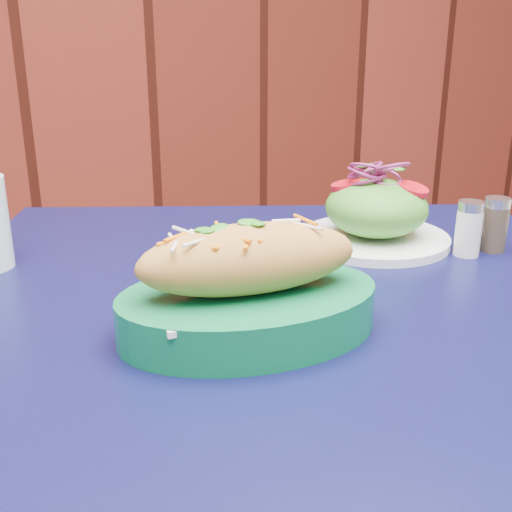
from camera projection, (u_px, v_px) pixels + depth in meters
name	position (u px, v px, depth m)	size (l,w,h in m)	color
cafe_table	(275.00, 369.00, 0.74)	(1.04, 1.04, 0.75)	black
banh_mi_basket	(249.00, 289.00, 0.62)	(0.28, 0.19, 0.12)	#0C6539
salad_plate	(376.00, 213.00, 0.89)	(0.21, 0.21, 0.12)	white
salt_shaker	(469.00, 229.00, 0.84)	(0.03, 0.03, 0.07)	white
pepper_shaker	(495.00, 225.00, 0.86)	(0.03, 0.03, 0.07)	#3F3326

